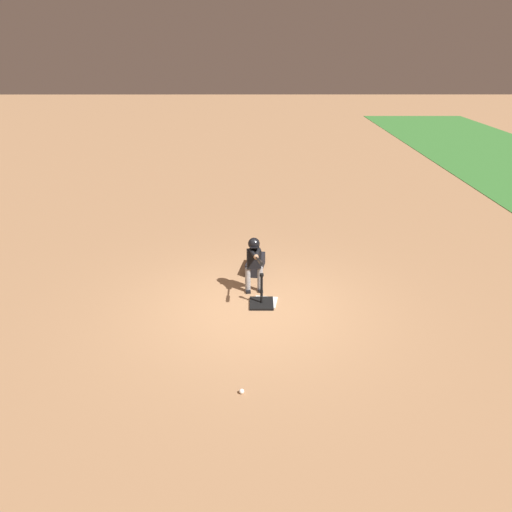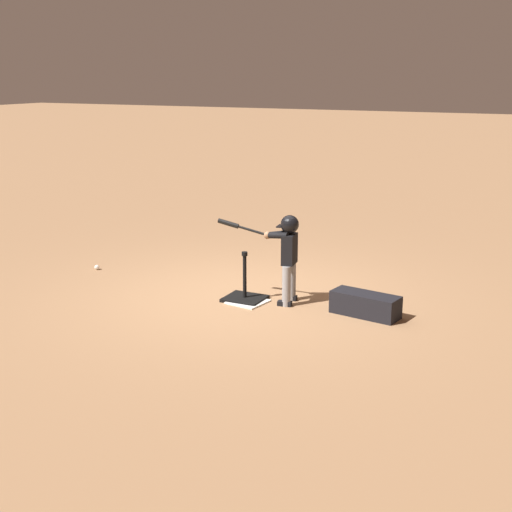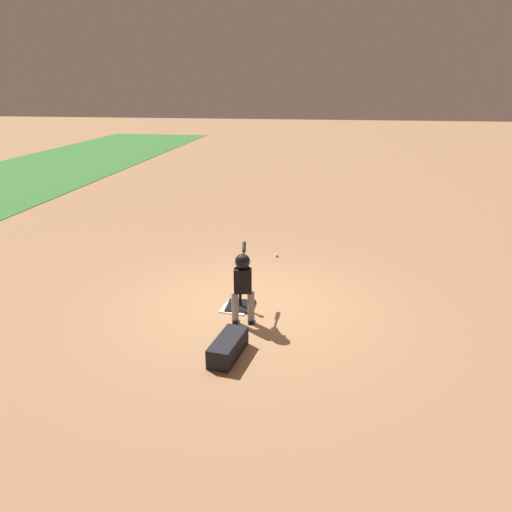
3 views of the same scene
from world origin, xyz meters
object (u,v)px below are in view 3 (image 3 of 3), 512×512
(batting_tee, at_px, (240,303))
(baseball, at_px, (276,255))
(batter_child, at_px, (243,279))
(equipment_bag, at_px, (228,347))

(batting_tee, height_order, baseball, batting_tee)
(batter_child, distance_m, equipment_bag, 1.23)
(baseball, height_order, equipment_bag, equipment_bag)
(equipment_bag, bearing_deg, batting_tee, 13.30)
(batter_child, bearing_deg, batting_tee, 15.05)
(batting_tee, bearing_deg, baseball, -6.77)
(batting_tee, xyz_separation_m, baseball, (2.68, -0.32, -0.04))
(baseball, bearing_deg, batter_child, 176.85)
(batter_child, relative_size, equipment_bag, 1.38)
(batting_tee, height_order, batter_child, batter_child)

